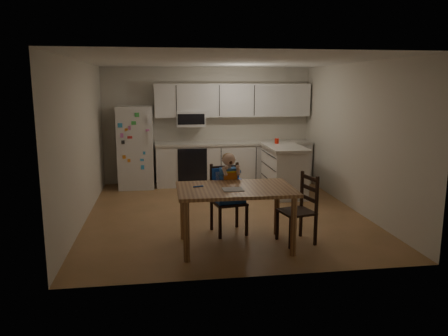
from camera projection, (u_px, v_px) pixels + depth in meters
name	position (u px, v px, depth m)	size (l,w,h in m)	color
room	(220.00, 136.00, 7.60)	(4.52, 5.01, 2.51)	olive
refrigerator	(136.00, 147.00, 9.08)	(0.72, 0.70, 1.70)	silver
kitchen_run	(232.00, 143.00, 9.45)	(3.37, 0.62, 2.15)	silver
kitchen_island	(284.00, 170.00, 8.55)	(0.68, 1.30, 0.96)	silver
red_cup	(277.00, 141.00, 8.78)	(0.08, 0.08, 0.10)	red
dining_table	(236.00, 196.00, 5.71)	(1.52, 0.98, 0.81)	brown
napkin	(233.00, 189.00, 5.57)	(0.26, 0.23, 0.01)	silver
toddler_spoon	(198.00, 186.00, 5.72)	(0.02, 0.02, 0.12)	blue
chair_booster	(228.00, 185.00, 6.31)	(0.52, 0.52, 1.18)	black
chair_side	(303.00, 204.00, 5.94)	(0.50, 0.50, 0.95)	black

